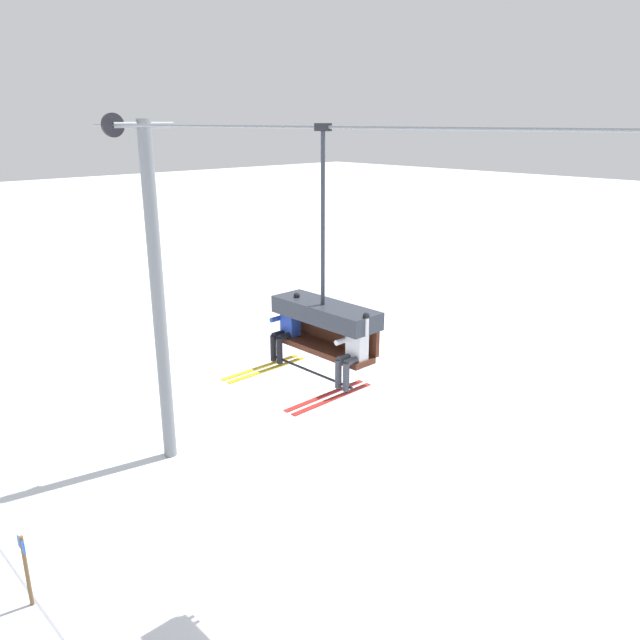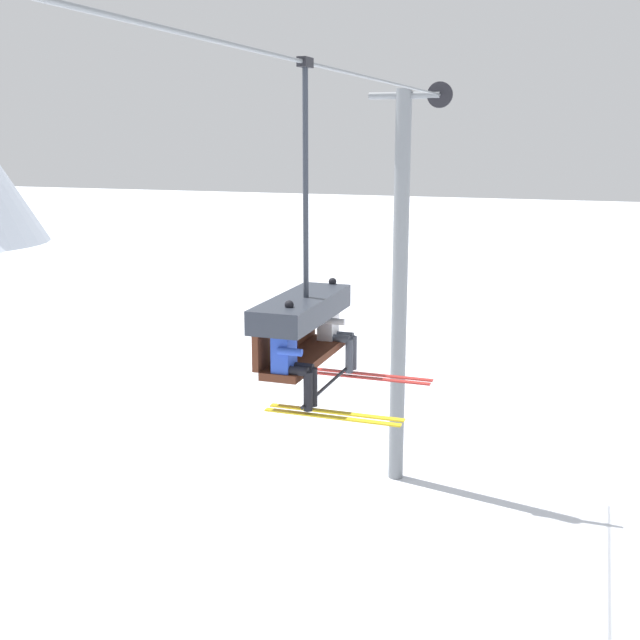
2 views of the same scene
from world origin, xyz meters
TOP-DOWN VIEW (x-y plane):
  - lift_tower_far at (8.80, -0.02)m, footprint 0.36×1.88m
  - lift_cable at (0.97, -0.80)m, footprint 17.66×0.05m
  - chairlift_chair at (0.31, -0.73)m, footprint 2.09×0.74m
  - skier_blue at (-0.52, -0.94)m, footprint 0.48×1.70m
  - skier_white at (1.14, -0.94)m, footprint 0.48×1.70m

SIDE VIEW (x-z plane):
  - lift_tower_far at x=8.80m, z-range 0.17..9.54m
  - skier_blue at x=-0.52m, z-range 4.97..6.30m
  - skier_white at x=1.14m, z-range 4.97..6.30m
  - chairlift_chair at x=0.31m, z-range 3.90..8.00m
  - lift_cable at x=0.97m, z-range 9.07..9.12m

